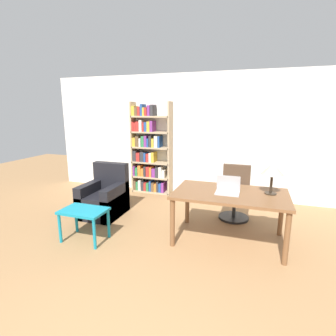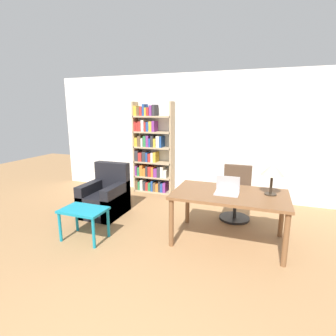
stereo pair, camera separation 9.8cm
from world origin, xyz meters
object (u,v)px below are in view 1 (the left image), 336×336
Objects in this scene: bookshelf at (149,153)px; laptop at (228,189)px; table_lamp at (273,170)px; side_table_blue at (84,215)px; office_chair at (235,194)px; desk at (230,198)px; armchair at (104,199)px.

laptop is at bearing -43.09° from bookshelf.
side_table_blue is (-2.58, -0.80, -0.69)m from table_lamp.
table_lamp is at bearing -55.95° from office_chair.
desk is at bearing -90.60° from office_chair.
bookshelf is (-2.04, 1.84, 0.29)m from desk.
side_table_blue is at bearing -74.82° from armchair.
bookshelf is (-2.59, 1.72, -0.15)m from table_lamp.
armchair is 0.45× the size of bookshelf.
armchair is (-2.26, 0.33, -0.50)m from laptop.
bookshelf is at bearing 80.58° from armchair.
laptop is at bearing -8.21° from armchair.
table_lamp is at bearing -33.57° from bookshelf.
desk is 0.71m from table_lamp.
office_chair is 1.02× the size of armchair.
armchair is at bearing 172.74° from desk.
side_table_blue is at bearing -89.89° from bookshelf.
desk is at bearing 41.18° from laptop.
bookshelf reaches higher than laptop.
desk is at bearing -7.26° from armchair.
armchair is 1.70m from bookshelf.
desk is 3.60× the size of table_lamp.
table_lamp is 0.48× the size of armchair.
desk is 0.94m from office_chair.
bookshelf is at bearing 90.11° from side_table_blue.
laptop is 2.75m from bookshelf.
bookshelf is at bearing 146.43° from table_lamp.
laptop reaches higher than side_table_blue.
desk is 0.77× the size of bookshelf.
table_lamp is at bearing 17.15° from side_table_blue.
laptop reaches higher than desk.
desk is 0.15m from laptop.
side_table_blue is 2.57m from bookshelf.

